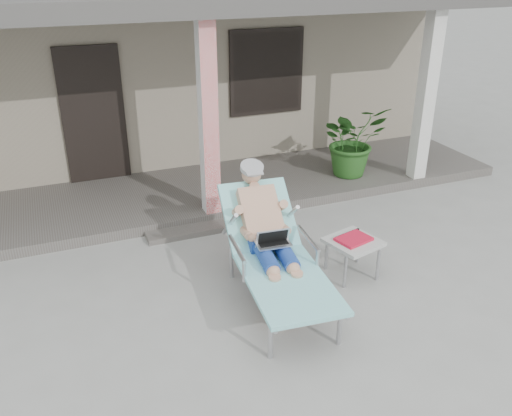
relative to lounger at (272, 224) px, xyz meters
name	(u,v)px	position (x,y,z in m)	size (l,w,h in m)	color
ground	(271,300)	(-0.06, -0.16, -0.86)	(60.00, 60.00, 0.00)	#9E9E99
house	(143,54)	(-0.06, 6.34, 0.81)	(10.40, 5.40, 3.30)	gray
porch_deck	(196,193)	(-0.06, 2.84, -0.78)	(10.00, 2.00, 0.15)	#605B56
porch_overhang	(187,9)	(-0.06, 2.79, 1.93)	(10.00, 2.30, 2.85)	silver
porch_step	(219,226)	(-0.06, 1.69, -0.82)	(2.00, 0.30, 0.07)	#605B56
lounger	(272,224)	(0.00, 0.00, 0.00)	(0.99, 2.19, 1.39)	#B7B7BC
side_table	(353,244)	(1.03, -0.02, -0.44)	(0.67, 0.67, 0.49)	#B7B8B2
potted_palm	(352,140)	(2.50, 2.49, -0.13)	(1.04, 0.91, 1.16)	#26591E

